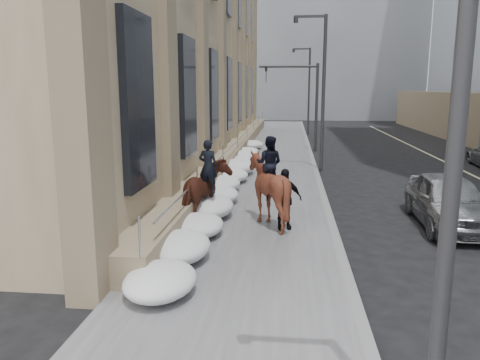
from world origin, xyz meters
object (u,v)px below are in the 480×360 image
car_silver (448,200)px  mounted_horse_left (206,190)px  pedestrian (284,199)px  mounted_horse_right (268,187)px

car_silver → mounted_horse_left: bearing=-172.7°
pedestrian → mounted_horse_left: bearing=158.0°
mounted_horse_left → car_silver: (7.70, 0.76, -0.33)m
mounted_horse_right → pedestrian: bearing=152.5°
mounted_horse_left → car_silver: mounted_horse_left is taller
mounted_horse_right → mounted_horse_left: bearing=11.0°
mounted_horse_left → mounted_horse_right: mounted_horse_right is taller
car_silver → mounted_horse_right: bearing=-170.3°
pedestrian → car_silver: bearing=2.2°
mounted_horse_left → pedestrian: 2.53m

